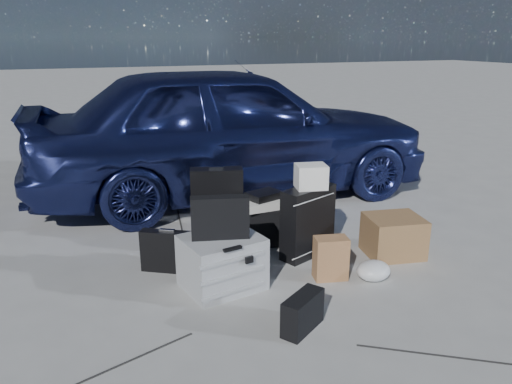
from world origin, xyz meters
TOP-DOWN VIEW (x-y plane):
  - ground at (0.00, 0.00)m, footprint 60.00×60.00m
  - car at (0.60, 2.49)m, footprint 4.68×2.06m
  - pelican_case at (-0.27, 0.29)m, footprint 0.62×0.54m
  - laptop_bag at (-0.28, 0.29)m, footprint 0.43×0.21m
  - briefcase at (-0.58, 0.71)m, footprint 0.42×0.32m
  - suitcase_left at (0.05, 1.36)m, footprint 0.52×0.31m
  - suitcase_right at (0.60, 0.56)m, footprint 0.54×0.35m
  - white_carton at (0.61, 0.55)m, footprint 0.29×0.25m
  - duffel_bag at (0.35, 0.97)m, footprint 0.74×0.51m
  - flat_box_white at (0.36, 0.98)m, footprint 0.42×0.32m
  - flat_box_black at (0.37, 0.99)m, footprint 0.34×0.28m
  - kraft_bag at (0.55, 0.10)m, footprint 0.28×0.21m
  - cardboard_box at (1.29, 0.29)m, footprint 0.53×0.49m
  - plastic_bag at (0.85, -0.05)m, footprint 0.30×0.27m
  - messenger_bag at (0.02, -0.45)m, footprint 0.36×0.29m

SIDE VIEW (x-z plane):
  - ground at x=0.00m, z-range 0.00..0.00m
  - plastic_bag at x=0.85m, z-range 0.00..0.15m
  - messenger_bag at x=0.02m, z-range 0.00..0.24m
  - kraft_bag at x=0.55m, z-range 0.00..0.34m
  - briefcase at x=-0.58m, z-range 0.00..0.34m
  - duffel_bag at x=0.35m, z-range 0.00..0.34m
  - cardboard_box at x=1.29m, z-range 0.00..0.34m
  - pelican_case at x=-0.27m, z-range 0.00..0.40m
  - suitcase_right at x=0.60m, z-range 0.00..0.61m
  - suitcase_left at x=0.05m, z-range 0.00..0.64m
  - flat_box_white at x=0.36m, z-range 0.34..0.41m
  - flat_box_black at x=0.37m, z-range 0.41..0.48m
  - laptop_bag at x=-0.28m, z-range 0.40..0.72m
  - white_carton at x=0.61m, z-range 0.61..0.81m
  - car at x=0.60m, z-range 0.00..1.57m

